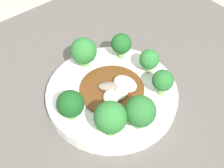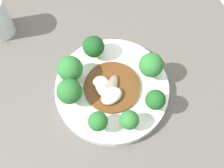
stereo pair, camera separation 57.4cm
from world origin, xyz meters
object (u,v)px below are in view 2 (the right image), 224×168
at_px(broccoli_northwest, 98,122).
at_px(plate, 112,90).
at_px(broccoli_west, 129,120).
at_px(broccoli_east, 94,47).
at_px(broccoli_southwest, 155,100).
at_px(broccoli_northeast, 70,69).
at_px(broccoli_south, 151,65).
at_px(stirfry_center, 110,88).
at_px(broccoli_north, 69,91).

bearing_deg(broccoli_northwest, plate, -42.66).
relative_size(plate, broccoli_west, 4.95).
distance_m(broccoli_east, broccoli_southwest, 0.19).
distance_m(broccoli_northeast, broccoli_south, 0.18).
xyz_separation_m(broccoli_northwest, stirfry_center, (0.07, -0.06, -0.03)).
height_order(broccoli_south, broccoli_west, broccoli_south).
xyz_separation_m(plate, broccoli_northeast, (0.06, 0.07, 0.05)).
relative_size(plate, broccoli_east, 4.19).
relative_size(broccoli_south, broccoli_north, 0.96).
relative_size(plate, broccoli_northeast, 3.64).
height_order(broccoli_southwest, stirfry_center, broccoli_southwest).
distance_m(broccoli_northwest, broccoli_west, 0.06).
distance_m(broccoli_east, broccoli_north, 0.12).
distance_m(broccoli_south, broccoli_west, 0.13).
distance_m(broccoli_northeast, broccoli_west, 0.17).
distance_m(broccoli_northwest, broccoli_southwest, 0.13).
height_order(broccoli_northeast, broccoli_west, broccoli_northeast).
bearing_deg(broccoli_southwest, broccoli_northwest, 86.39).
xyz_separation_m(broccoli_northeast, broccoli_south, (-0.07, -0.17, -0.00)).
xyz_separation_m(plate, broccoli_west, (-0.09, 0.00, 0.04)).
distance_m(broccoli_south, broccoli_southwest, 0.08).
bearing_deg(broccoli_east, broccoli_west, 179.08).
bearing_deg(stirfry_center, plate, -62.59).
distance_m(broccoli_northwest, broccoli_north, 0.09).
bearing_deg(broccoli_east, broccoli_north, 131.69).
relative_size(broccoli_south, broccoli_west, 1.26).
height_order(broccoli_northwest, broccoli_southwest, broccoli_southwest).
relative_size(broccoli_north, stirfry_center, 0.54).
xyz_separation_m(plate, stirfry_center, (-0.00, 0.01, 0.02)).
distance_m(broccoli_east, broccoli_west, 0.19).
bearing_deg(broccoli_south, broccoli_northwest, 113.03).
bearing_deg(broccoli_northwest, broccoli_north, 18.33).
xyz_separation_m(broccoli_west, stirfry_center, (0.09, 0.00, -0.02)).
relative_size(plate, broccoli_northwest, 4.59).
distance_m(plate, broccoli_southwest, 0.11).
height_order(broccoli_east, stirfry_center, broccoli_east).
distance_m(plate, broccoli_northeast, 0.11).
relative_size(broccoli_west, broccoli_north, 0.77).
height_order(plate, broccoli_north, broccoli_north).
relative_size(broccoli_east, broccoli_southwest, 1.07).
bearing_deg(broccoli_east, plate, -179.05).
relative_size(broccoli_southwest, stirfry_center, 0.46).
relative_size(broccoli_east, broccoli_north, 0.91).
xyz_separation_m(broccoli_north, broccoli_southwest, (-0.09, -0.16, -0.00)).
bearing_deg(broccoli_northeast, broccoli_east, -64.84).
bearing_deg(stirfry_center, broccoli_northeast, 44.98).
xyz_separation_m(broccoli_west, broccoli_north, (0.11, 0.09, 0.01)).
bearing_deg(broccoli_west, broccoli_south, -47.34).
bearing_deg(broccoli_northeast, broccoli_southwest, -136.03).
relative_size(broccoli_south, broccoli_east, 1.06).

